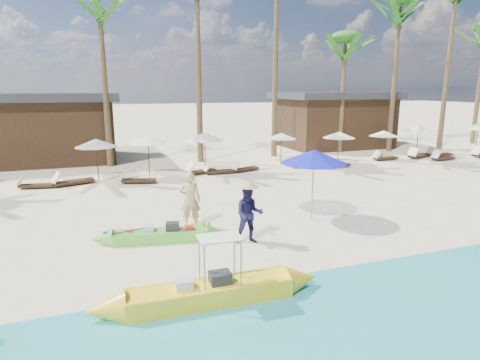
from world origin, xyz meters
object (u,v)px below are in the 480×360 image
object	(u,v)px
yellow_canoe	(210,292)
tourist	(190,200)
green_canoe	(161,235)
blue_umbrella	(314,157)

from	to	relation	value
yellow_canoe	tourist	xyz separation A→B (m)	(0.68, 4.94, 0.71)
yellow_canoe	tourist	bearing A→B (deg)	83.65
green_canoe	blue_umbrella	xyz separation A→B (m)	(5.38, 0.35, 2.07)
green_canoe	yellow_canoe	distance (m)	4.01
green_canoe	yellow_canoe	bearing A→B (deg)	-73.24
yellow_canoe	blue_umbrella	distance (m)	6.86
yellow_canoe	green_canoe	bearing A→B (deg)	98.09
tourist	blue_umbrella	world-z (taller)	blue_umbrella
blue_umbrella	tourist	bearing A→B (deg)	171.76
yellow_canoe	tourist	world-z (taller)	tourist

